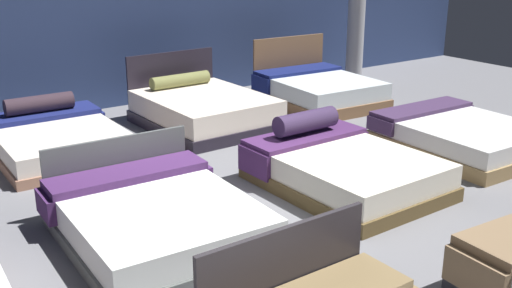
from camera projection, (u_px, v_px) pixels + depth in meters
The scene contains 8 objects.
ground_plane at pixel (251, 208), 6.56m from camera, with size 18.00×18.00×0.02m, color slate.
showroom_back_wall at pixel (81, 4), 9.71m from camera, with size 18.00×0.06×3.50m, color navy.
bed_5 at pixel (155, 217), 5.81m from camera, with size 1.77×2.07×0.76m.
bed_6 at pixel (342, 168), 7.02m from camera, with size 1.63×2.10×0.76m.
bed_7 at pixel (461, 136), 8.23m from camera, with size 1.70×2.03×0.46m.
bed_9 at pixel (56, 139), 8.15m from camera, with size 1.66×2.09×0.66m.
bed_10 at pixel (203, 110), 9.32m from camera, with size 1.70×2.10×1.01m.
bed_11 at pixel (318, 90), 10.56m from camera, with size 1.72×2.02×1.06m.
Camera 1 is at (-3.39, -4.96, 2.72)m, focal length 43.07 mm.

